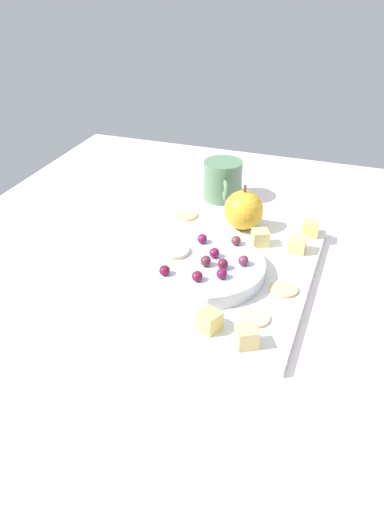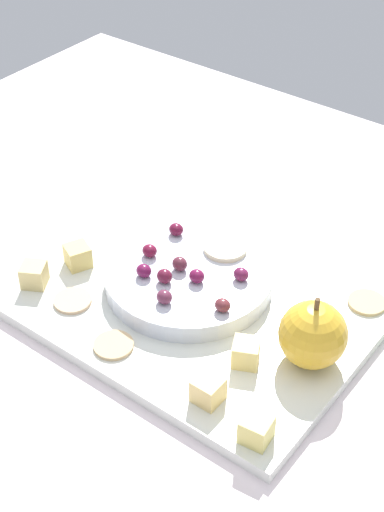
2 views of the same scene
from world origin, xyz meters
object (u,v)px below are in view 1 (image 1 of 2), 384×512
at_px(grape_0, 205,261).
at_px(grape_5, 202,239).
at_px(grape_7, 236,240).
at_px(platter, 214,272).
at_px(apple_slice_0, 173,251).
at_px(cheese_cube_2, 310,228).
at_px(cracker_2, 284,289).
at_px(apple_whole, 244,210).
at_px(grape_2, 223,263).
at_px(grape_4, 222,274).
at_px(serving_dish, 203,268).
at_px(cheese_cube_1, 297,244).
at_px(grape_1, 197,276).
at_px(cracker_1, 254,318).
at_px(cheese_cube_0, 260,238).
at_px(cheese_cube_3, 247,337).
at_px(cheese_cube_4, 210,321).
at_px(grape_6, 214,253).
at_px(grape_8, 165,270).
at_px(cup, 223,180).
at_px(grape_3, 243,261).
at_px(cracker_0, 186,215).

distance_m(grape_0, grape_5, 0.07).
bearing_deg(grape_7, platter, -23.41).
height_order(grape_7, apple_slice_0, grape_7).
bearing_deg(cheese_cube_2, cracker_2, -2.85).
xyz_separation_m(apple_whole, grape_2, (0.17, 0.01, -0.00)).
height_order(grape_4, apple_slice_0, grape_4).
height_order(serving_dish, grape_2, grape_2).
height_order(cheese_cube_1, cheese_cube_2, same).
distance_m(cheese_cube_1, grape_1, 0.20).
xyz_separation_m(cheese_cube_2, apple_slice_0, (0.16, -0.18, 0.01)).
height_order(serving_dish, apple_whole, apple_whole).
xyz_separation_m(cracker_1, grape_1, (-0.03, -0.09, 0.03)).
distance_m(serving_dish, cracker_2, 0.12).
height_order(platter, cheese_cube_0, cheese_cube_0).
relative_size(cracker_2, apple_slice_0, 0.84).
bearing_deg(cheese_cube_3, cracker_1, -176.78).
bearing_deg(grape_1, grape_4, 119.66).
relative_size(cheese_cube_4, cracker_2, 0.63).
height_order(grape_0, grape_2, same).
xyz_separation_m(grape_6, grape_7, (-0.05, 0.02, -0.00)).
bearing_deg(grape_5, grape_8, -11.43).
bearing_deg(cracker_2, grape_0, -86.69).
height_order(grape_1, grape_7, same).
xyz_separation_m(grape_7, cup, (-0.23, -0.09, -0.00)).
bearing_deg(cracker_2, grape_1, -67.71).
bearing_deg(grape_2, grape_0, -84.01).
bearing_deg(grape_2, grape_3, 125.92).
relative_size(cheese_cube_3, apple_slice_0, 0.53).
height_order(grape_4, grape_5, same).
xyz_separation_m(grape_2, grape_8, (0.04, -0.07, -0.00)).
height_order(grape_0, grape_4, grape_0).
xyz_separation_m(platter, cracker_2, (0.02, 0.11, 0.01)).
xyz_separation_m(cheese_cube_0, grape_7, (0.05, -0.03, 0.02)).
relative_size(cracker_1, grape_1, 2.40).
relative_size(cracker_0, grape_0, 2.40).
distance_m(serving_dish, cheese_cube_3, 0.17).
distance_m(cheese_cube_0, grape_0, 0.14).
distance_m(cheese_cube_4, grape_6, 0.15).
bearing_deg(cheese_cube_3, cup, -159.51).
height_order(cheese_cube_4, apple_slice_0, apple_slice_0).
bearing_deg(grape_5, cracker_1, 41.21).
bearing_deg(grape_3, cheese_cube_2, 155.78).
relative_size(grape_5, grape_6, 1.00).
height_order(cheese_cube_1, apple_slice_0, apple_slice_0).
bearing_deg(cracker_2, cheese_cube_4, -31.69).
height_order(cheese_cube_2, grape_5, grape_5).
xyz_separation_m(cracker_2, grape_2, (0.00, -0.09, 0.03)).
relative_size(grape_0, cup, 0.16).
xyz_separation_m(cheese_cube_0, cheese_cube_2, (-0.06, 0.07, 0.00)).
xyz_separation_m(cracker_2, grape_1, (0.05, -0.11, 0.03)).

